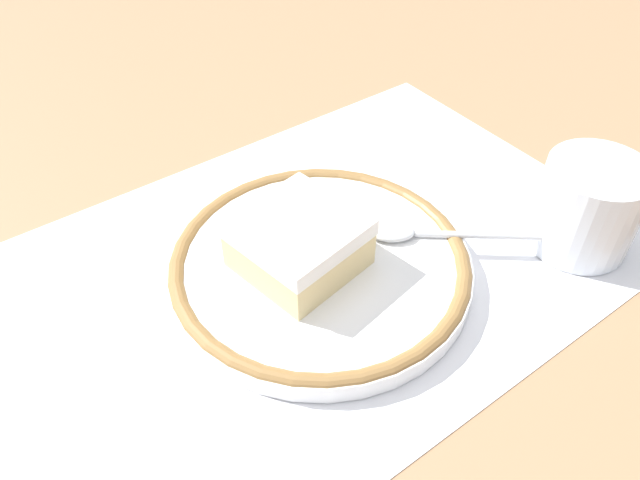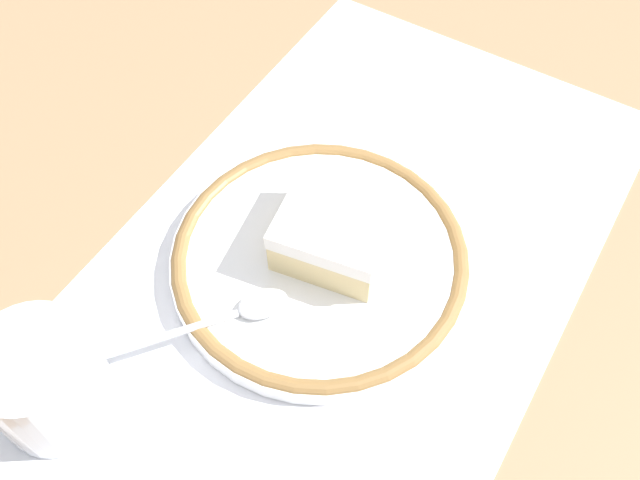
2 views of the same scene
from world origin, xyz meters
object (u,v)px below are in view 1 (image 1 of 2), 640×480
plate (320,265)px  cake_slice (299,243)px  spoon (417,232)px  cup (586,211)px

plate → cake_slice: size_ratio=2.43×
cake_slice → spoon: cake_slice is taller
cake_slice → cup: cup is taller
cake_slice → spoon: 0.10m
cake_slice → cup: bearing=-25.9°
cup → plate: bearing=153.8°
plate → cake_slice: (-0.01, 0.01, 0.03)m
cake_slice → plate: bearing=-21.2°
spoon → plate: bearing=162.5°
plate → cup: size_ratio=2.93×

